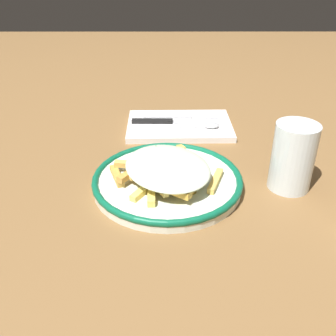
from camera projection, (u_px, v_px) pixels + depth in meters
name	position (u px, v px, depth m)	size (l,w,h in m)	color
ground_plane	(168.00, 186.00, 0.65)	(2.60, 2.60, 0.00)	brown
plate	(168.00, 181.00, 0.65)	(0.25, 0.25, 0.02)	silver
fries_heap	(166.00, 169.00, 0.63)	(0.22, 0.19, 0.04)	gold
napkin	(180.00, 126.00, 0.85)	(0.15, 0.23, 0.01)	white
fork	(185.00, 117.00, 0.87)	(0.02, 0.18, 0.01)	silver
knife	(171.00, 122.00, 0.85)	(0.02, 0.21, 0.01)	black
spoon	(197.00, 126.00, 0.83)	(0.02, 0.15, 0.01)	silver
water_glass	(293.00, 156.00, 0.63)	(0.07, 0.07, 0.11)	silver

